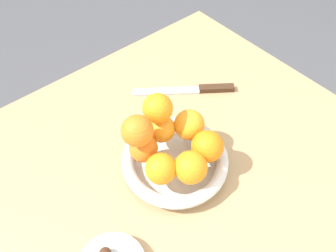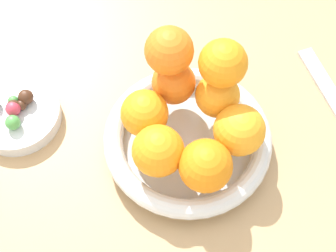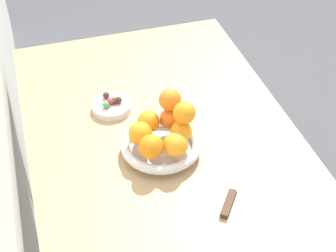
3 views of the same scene
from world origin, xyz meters
name	(u,v)px [view 2 (image 2 of 3)]	position (x,y,z in m)	size (l,w,h in m)	color
ground_plane	(153,248)	(0.00, 0.00, 0.00)	(6.00, 6.00, 0.00)	#4C4C51
dining_table	(142,132)	(0.00, 0.00, 0.65)	(1.10, 0.76, 0.74)	tan
fruit_bowl	(187,140)	(-0.10, 0.02, 0.76)	(0.22, 0.22, 0.04)	silver
candy_dish	(17,115)	(0.13, 0.11, 0.75)	(0.12, 0.12, 0.02)	silver
orange_0	(174,82)	(-0.05, -0.02, 0.81)	(0.06, 0.06, 0.06)	orange
orange_1	(145,113)	(-0.04, 0.04, 0.81)	(0.06, 0.06, 0.06)	orange
orange_2	(158,151)	(-0.09, 0.08, 0.81)	(0.06, 0.06, 0.06)	orange
orange_3	(206,166)	(-0.14, 0.06, 0.81)	(0.07, 0.07, 0.07)	orange
orange_4	(239,131)	(-0.15, 0.00, 0.81)	(0.07, 0.07, 0.07)	orange
orange_5	(218,95)	(-0.10, -0.03, 0.81)	(0.06, 0.06, 0.06)	orange
orange_6	(223,63)	(-0.10, -0.04, 0.87)	(0.06, 0.06, 0.06)	orange
orange_7	(169,51)	(-0.04, -0.02, 0.87)	(0.06, 0.06, 0.06)	orange
candy_ball_0	(21,105)	(0.12, 0.11, 0.77)	(0.01, 0.01, 0.01)	#472819
candy_ball_1	(13,101)	(0.13, 0.11, 0.77)	(0.02, 0.02, 0.02)	#4C9947
candy_ball_2	(26,97)	(0.12, 0.09, 0.77)	(0.02, 0.02, 0.02)	#472819
candy_ball_3	(13,107)	(0.13, 0.11, 0.77)	(0.02, 0.02, 0.02)	#472819
candy_ball_4	(13,109)	(0.12, 0.12, 0.77)	(0.02, 0.02, 0.02)	#C6384C
candy_ball_6	(13,122)	(0.11, 0.13, 0.77)	(0.02, 0.02, 0.02)	#4C9947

